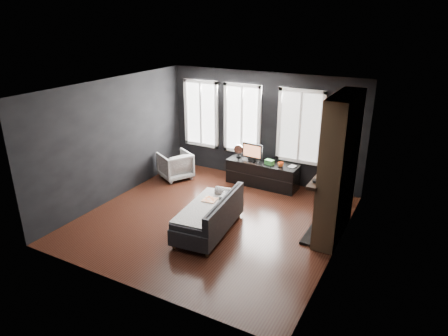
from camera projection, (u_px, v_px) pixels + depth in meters
The scene contains 18 objects.
floor at pixel (213, 219), 8.24m from camera, with size 5.00×5.00×0.00m, color black.
ceiling at pixel (211, 88), 7.26m from camera, with size 5.00×5.00×0.00m, color white.
wall_back at pixel (263, 127), 9.80m from camera, with size 5.00×0.02×2.70m, color black.
wall_left at pixel (115, 140), 8.85m from camera, with size 0.02×5.00×2.70m, color black.
wall_right at pixel (342, 182), 6.64m from camera, with size 0.02×5.00×2.70m, color black.
windows at pixel (247, 84), 9.59m from camera, with size 4.00×0.16×1.76m, color white, non-canonical shape.
fireplace at pixel (339, 168), 7.22m from camera, with size 0.70×1.62×2.70m, color #93724C, non-canonical shape.
sofa at pixel (208, 213), 7.65m from camera, with size 0.89×1.77×0.76m, color #27272A, non-canonical shape.
stripe_pillow at pixel (224, 201), 7.77m from camera, with size 0.07×0.31×0.31m, color gray.
armchair at pixel (175, 164), 10.18m from camera, with size 0.73×0.69×0.75m, color silver.
media_console at pixel (262, 174), 9.76m from camera, with size 1.76×0.55×0.60m, color black, non-canonical shape.
monitor at pixel (252, 151), 9.69m from camera, with size 0.54×0.12×0.48m, color black, non-canonical shape.
desk_fan at pixel (239, 151), 9.93m from camera, with size 0.24×0.24×0.34m, color gray, non-canonical shape.
mug at pixel (281, 164), 9.36m from camera, with size 0.14×0.11×0.14m, color #D25A20.
book at pixel (290, 162), 9.37m from camera, with size 0.15×0.02×0.21m, color #BAAB8E.
storage_box at pixel (269, 162), 9.50m from camera, with size 0.20×0.13×0.11m, color #2F7531.
mantel_vase at pixel (331, 160), 7.71m from camera, with size 0.17×0.18×0.17m, color yellow.
mantel_clock at pixel (316, 181), 6.92m from camera, with size 0.13×0.13×0.04m, color black.
Camera 1 is at (3.67, -6.31, 3.97)m, focal length 32.00 mm.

